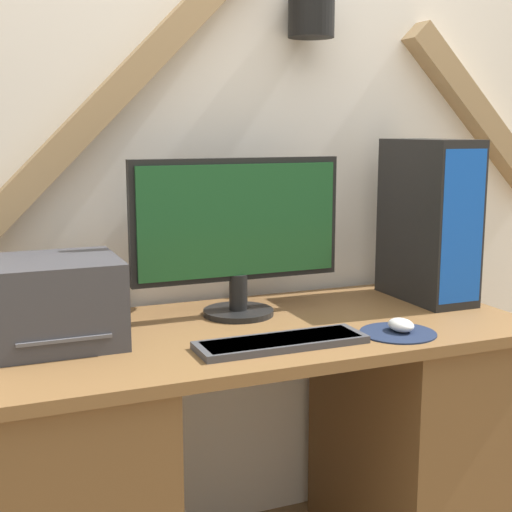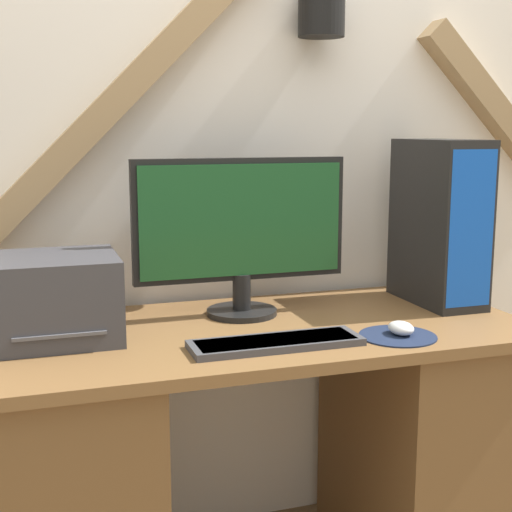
% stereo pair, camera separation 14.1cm
% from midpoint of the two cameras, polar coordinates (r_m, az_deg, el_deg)
% --- Properties ---
extents(wall_back, '(6.40, 0.19, 2.70)m').
position_cam_midpoint_polar(wall_back, '(2.21, -1.19, 11.93)').
color(wall_back, white).
rests_on(wall_back, ground_plane).
extents(desk, '(1.44, 0.67, 0.77)m').
position_cam_midpoint_polar(desk, '(2.04, 2.34, -15.70)').
color(desk, brown).
rests_on(desk, ground_plane).
extents(monitor, '(0.61, 0.20, 0.44)m').
position_cam_midpoint_polar(monitor, '(1.98, 0.83, 2.22)').
color(monitor, black).
rests_on(monitor, desk).
extents(keyboard, '(0.42, 0.13, 0.02)m').
position_cam_midpoint_polar(keyboard, '(1.74, 3.94, -6.94)').
color(keyboard, '#3D3D42').
rests_on(keyboard, desk).
extents(mousepad, '(0.20, 0.20, 0.00)m').
position_cam_midpoint_polar(mousepad, '(1.87, 13.42, -6.27)').
color(mousepad, '#19233D').
rests_on(mousepad, desk).
extents(mouse, '(0.06, 0.08, 0.03)m').
position_cam_midpoint_polar(mouse, '(1.87, 13.66, -5.64)').
color(mouse, silver).
rests_on(mouse, mousepad).
extents(computer_tower, '(0.16, 0.33, 0.49)m').
position_cam_midpoint_polar(computer_tower, '(2.22, 16.25, 2.60)').
color(computer_tower, black).
rests_on(computer_tower, desk).
extents(printer, '(0.31, 0.30, 0.21)m').
position_cam_midpoint_polar(printer, '(1.83, -13.61, -3.30)').
color(printer, '#38383D').
rests_on(printer, desk).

